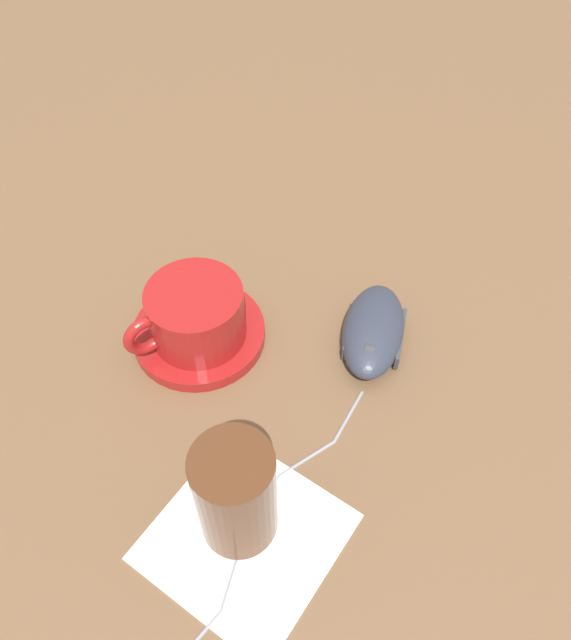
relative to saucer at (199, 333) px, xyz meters
The scene contains 7 objects.
ground_plane 0.16m from the saucer, 149.78° to the left, with size 3.00×3.00×0.00m, color brown.
saucer is the anchor object (origin of this frame).
coffee_cup 0.04m from the saucer, 108.01° to the left, with size 0.09×0.11×0.06m.
computer_mouse 0.17m from the saucer, 160.67° to the right, with size 0.07×0.12×0.03m.
mouse_cable 0.25m from the saucer, 118.05° to the left, with size 0.10×0.44×0.00m.
napkin_under_glass 0.20m from the saucer, 126.02° to the left, with size 0.13×0.13×0.00m, color silver.
drinking_glass 0.20m from the saucer, 125.48° to the left, with size 0.06×0.06×0.10m, color #4C2814.
Camera 1 is at (-0.07, 0.24, 0.49)m, focal length 35.00 mm.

